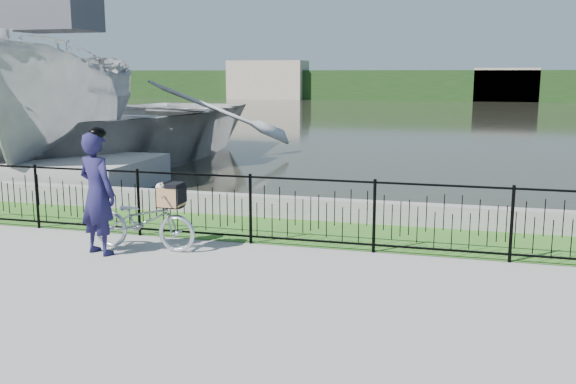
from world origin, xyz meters
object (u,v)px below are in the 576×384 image
(bicycle_rig, at_px, (144,220))
(cyclist, at_px, (97,192))
(boat_near, at_px, (58,103))
(boat_far, at_px, (113,122))

(bicycle_rig, distance_m, cyclist, 0.83)
(bicycle_rig, xyz_separation_m, boat_near, (-5.89, 6.40, 1.46))
(bicycle_rig, bearing_deg, boat_far, 122.71)
(bicycle_rig, bearing_deg, cyclist, -143.92)
(bicycle_rig, distance_m, boat_near, 8.82)
(cyclist, distance_m, boat_near, 8.70)
(cyclist, bearing_deg, boat_far, 119.00)
(cyclist, bearing_deg, boat_near, 128.13)
(boat_far, bearing_deg, bicycle_rig, -57.29)
(cyclist, height_order, boat_near, boat_near)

